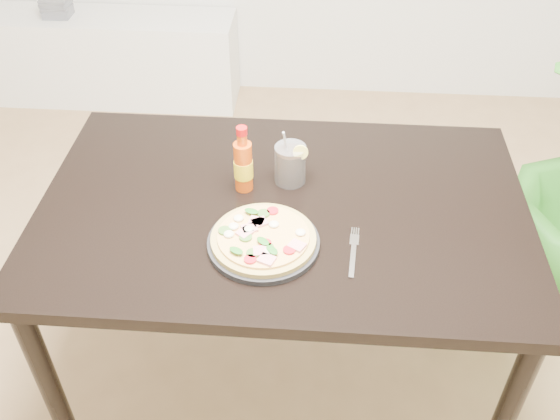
# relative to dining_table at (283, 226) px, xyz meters

# --- Properties ---
(floor) EXTENTS (4.50, 4.50, 0.00)m
(floor) POSITION_rel_dining_table_xyz_m (-0.30, -0.25, -0.67)
(floor) COLOR #9E7A51
(floor) RESTS_ON ground
(dining_table) EXTENTS (1.40, 0.90, 0.75)m
(dining_table) POSITION_rel_dining_table_xyz_m (0.00, 0.00, 0.00)
(dining_table) COLOR black
(dining_table) RESTS_ON ground
(plate) EXTENTS (0.30, 0.30, 0.02)m
(plate) POSITION_rel_dining_table_xyz_m (-0.04, -0.17, 0.09)
(plate) COLOR black
(plate) RESTS_ON dining_table
(pizza) EXTENTS (0.28, 0.28, 0.03)m
(pizza) POSITION_rel_dining_table_xyz_m (-0.04, -0.17, 0.11)
(pizza) COLOR tan
(pizza) RESTS_ON plate
(hot_sauce_bottle) EXTENTS (0.06, 0.06, 0.21)m
(hot_sauce_bottle) POSITION_rel_dining_table_xyz_m (-0.12, 0.07, 0.17)
(hot_sauce_bottle) COLOR #CC470C
(hot_sauce_bottle) RESTS_ON dining_table
(cola_cup) EXTENTS (0.10, 0.09, 0.18)m
(cola_cup) POSITION_rel_dining_table_xyz_m (0.01, 0.11, 0.14)
(cola_cup) COLOR black
(cola_cup) RESTS_ON dining_table
(fork) EXTENTS (0.03, 0.19, 0.00)m
(fork) POSITION_rel_dining_table_xyz_m (0.20, -0.18, 0.09)
(fork) COLOR silver
(fork) RESTS_ON dining_table
(media_console) EXTENTS (1.40, 0.34, 0.50)m
(media_console) POSITION_rel_dining_table_xyz_m (-1.10, 1.82, -0.42)
(media_console) COLOR white
(media_console) RESTS_ON ground
(cd_stack) EXTENTS (0.14, 0.12, 0.10)m
(cd_stack) POSITION_rel_dining_table_xyz_m (-1.35, 1.80, -0.11)
(cd_stack) COLOR slate
(cd_stack) RESTS_ON media_console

